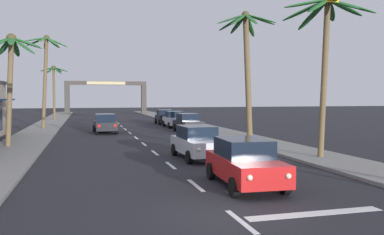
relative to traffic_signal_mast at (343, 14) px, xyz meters
name	(u,v)px	position (x,y,z in m)	size (l,w,h in m)	color
ground_plane	(231,213)	(-3.37, 0.02, -5.54)	(220.00, 220.00, 0.00)	#232328
sidewalk_right	(235,135)	(4.43, 20.02, -5.47)	(3.20, 110.00, 0.14)	gray
sidewalk_left	(26,141)	(-11.17, 20.02, -5.47)	(3.20, 110.00, 0.14)	gray
lane_markings	(144,139)	(-2.91, 19.86, -5.53)	(4.28, 88.39, 0.01)	silver
traffic_signal_mast	(343,14)	(0.00, 0.00, 0.00)	(10.71, 0.41, 7.61)	#2D2D33
sedan_lead_at_stop_bar	(244,162)	(-1.73, 3.05, -4.68)	(2.11, 4.51, 1.68)	red
sedan_third_in_queue	(197,142)	(-1.63, 9.61, -4.68)	(2.06, 4.49, 1.68)	silver
sedan_oncoming_far	(105,123)	(-5.47, 25.78, -4.68)	(2.05, 4.49, 1.68)	black
sedan_parked_nearest_kerb	(175,119)	(1.85, 30.65, -4.68)	(1.96, 4.45, 1.68)	silver
sedan_parked_mid_kerb	(165,117)	(1.85, 35.86, -4.68)	(2.03, 4.48, 1.68)	black
sedan_parked_far_kerb	(188,123)	(1.77, 24.75, -4.68)	(2.05, 4.49, 1.68)	black
palm_left_second	(11,61)	(-11.51, 16.58, -0.19)	(3.53, 3.46, 7.03)	brown
palm_left_third	(46,62)	(-10.80, 31.41, 1.04)	(4.06, 4.02, 9.18)	brown
palm_left_farthest	(54,80)	(-11.10, 46.31, -0.16)	(3.62, 3.37, 7.35)	brown
palm_right_second	(326,33)	(4.50, 7.70, 0.84)	(4.81, 4.49, 8.26)	brown
palm_right_third	(247,52)	(4.66, 18.19, 0.98)	(4.86, 4.59, 9.60)	brown
town_gateway_arch	(106,93)	(-3.37, 64.55, -1.58)	(14.59, 0.90, 6.04)	#423D38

